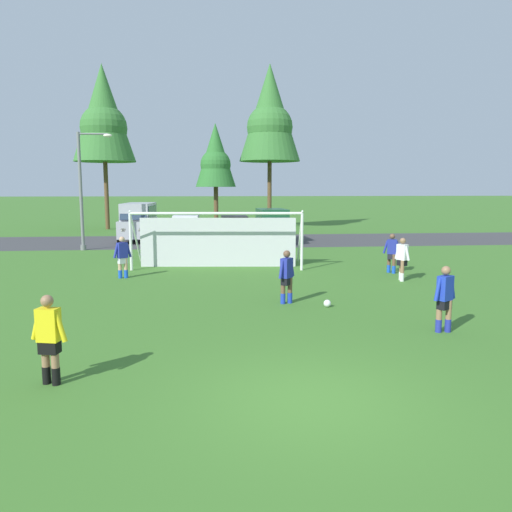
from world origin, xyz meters
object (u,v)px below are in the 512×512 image
object	(u,v)px
player_striker_near	(123,257)
parked_car_slot_left	(186,228)
player_defender_far	(402,259)
referee	(49,340)
parked_car_slot_center_left	(235,229)
player_winger_left	(392,253)
soccer_ball	(327,303)
soccer_goal	(218,239)
player_winger_right	(445,299)
parked_car_slot_far_left	(139,221)
player_midfield_center	(287,277)
street_lamp	(84,190)
parked_car_slot_center	(272,225)

from	to	relation	value
player_striker_near	parked_car_slot_left	distance (m)	13.96
player_striker_near	player_defender_far	bearing A→B (deg)	-8.87
referee	parked_car_slot_center_left	size ratio (longest dim) A/B	0.39
player_defender_far	player_winger_left	xyz separation A→B (m)	(0.26, 1.73, 0.00)
soccer_ball	parked_car_slot_left	xyz separation A→B (m)	(-4.83, 19.37, 0.77)
soccer_goal	player_winger_left	size ratio (longest dim) A/B	4.61
player_winger_right	parked_car_slot_far_left	world-z (taller)	parked_car_slot_far_left
referee	player_midfield_center	bearing A→B (deg)	48.10
player_defender_far	parked_car_slot_left	distance (m)	17.75
parked_car_slot_left	street_lamp	xyz separation A→B (m)	(-5.47, -4.45, 2.55)
parked_car_slot_center_left	street_lamp	distance (m)	9.59
soccer_goal	player_winger_left	bearing A→B (deg)	-17.33
player_midfield_center	street_lamp	size ratio (longest dim) A/B	0.25
soccer_goal	parked_car_slot_center	size ratio (longest dim) A/B	1.62
player_winger_left	street_lamp	bearing A→B (deg)	147.18
player_midfield_center	player_winger_left	world-z (taller)	same
parked_car_slot_center_left	parked_car_slot_center	bearing A→B (deg)	-3.05
soccer_ball	parked_car_slot_center	distance (m)	18.11
player_defender_far	player_winger_right	bearing A→B (deg)	-103.86
parked_car_slot_left	parked_car_slot_center	world-z (taller)	parked_car_slot_center
soccer_ball	player_striker_near	bearing A→B (deg)	140.78
parked_car_slot_center_left	referee	bearing A→B (deg)	-101.37
soccer_goal	player_midfield_center	size ratio (longest dim) A/B	4.61
parked_car_slot_center	street_lamp	xyz separation A→B (m)	(-11.11, -3.14, 2.31)
parked_car_slot_far_left	parked_car_slot_center	world-z (taller)	parked_car_slot_far_left
parked_car_slot_far_left	player_midfield_center	bearing A→B (deg)	-70.42
player_striker_near	street_lamp	distance (m)	10.33
parked_car_slot_far_left	parked_car_slot_center_left	size ratio (longest dim) A/B	1.16
soccer_ball	street_lamp	distance (m)	18.44
parked_car_slot_far_left	player_defender_far	bearing A→B (deg)	-53.45
soccer_ball	referee	xyz separation A→B (m)	(-6.38, -5.25, 0.71)
parked_car_slot_left	soccer_goal	bearing A→B (deg)	-81.10
street_lamp	referee	bearing A→B (deg)	-78.97
player_winger_left	parked_car_slot_left	bearing A→B (deg)	123.05
player_defender_far	player_winger_left	world-z (taller)	same
referee	player_winger_left	world-z (taller)	same
soccer_ball	parked_car_slot_center_left	distance (m)	18.28
player_defender_far	player_winger_right	world-z (taller)	same
referee	player_midfield_center	size ratio (longest dim) A/B	1.00
player_winger_right	soccer_goal	bearing A→B (deg)	116.03
player_midfield_center	player_winger_right	xyz separation A→B (m)	(3.32, -3.43, 0.00)
referee	player_defender_far	size ratio (longest dim) A/B	1.00
player_midfield_center	parked_car_slot_far_left	bearing A→B (deg)	109.58
player_striker_near	parked_car_slot_far_left	bearing A→B (deg)	94.71
parked_car_slot_center	referee	bearing A→B (deg)	-107.13
referee	parked_car_slot_left	distance (m)	24.67
soccer_goal	parked_car_slot_left	distance (m)	11.67
player_striker_near	parked_car_slot_center	xyz separation A→B (m)	(7.61, 12.50, 0.29)
parked_car_slot_far_left	parked_car_slot_left	size ratio (longest dim) A/B	1.15
player_striker_near	player_defender_far	world-z (taller)	same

